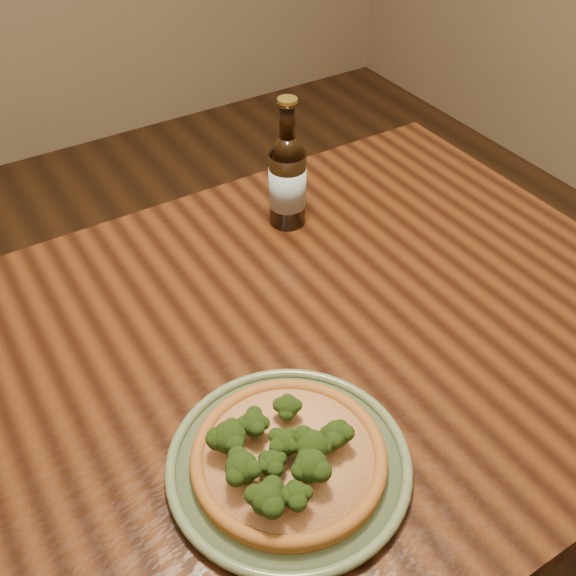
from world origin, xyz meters
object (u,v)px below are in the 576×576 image
pizza (287,457)px  beer_bottle (287,180)px  table (191,429)px  plate (289,464)px

pizza → beer_bottle: 0.55m
table → pizza: size_ratio=6.44×
pizza → beer_bottle: beer_bottle is taller
table → beer_bottle: beer_bottle is taller
table → pizza: 0.23m
pizza → plate: bearing=24.3°
table → plate: (0.06, -0.19, 0.10)m
plate → pizza: bearing=-155.7°
plate → pizza: size_ratio=1.26×
plate → beer_bottle: 0.55m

